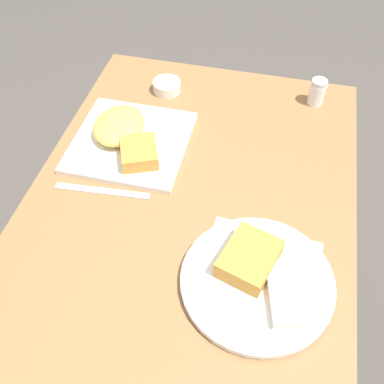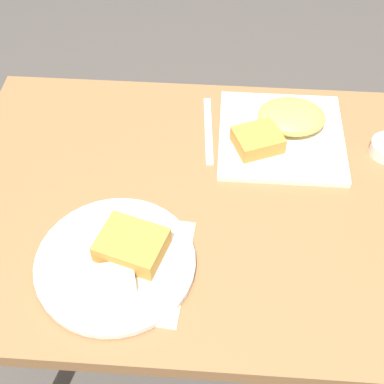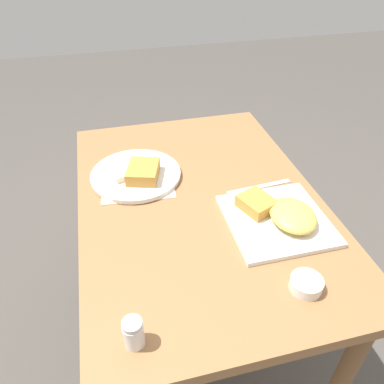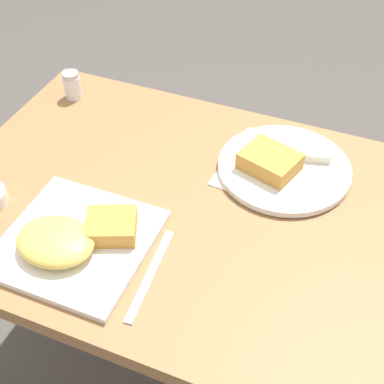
# 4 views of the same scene
# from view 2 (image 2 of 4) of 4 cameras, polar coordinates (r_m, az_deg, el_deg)

# --- Properties ---
(ground_plane) EXTENTS (8.00, 8.00, 0.00)m
(ground_plane) POSITION_cam_2_polar(r_m,az_deg,el_deg) (1.73, 1.09, -16.84)
(ground_plane) COLOR #4C4742
(dining_table) EXTENTS (1.04, 0.72, 0.76)m
(dining_table) POSITION_cam_2_polar(r_m,az_deg,el_deg) (1.16, 1.57, -3.70)
(dining_table) COLOR olive
(dining_table) RESTS_ON ground_plane
(menu_card) EXTENTS (0.21, 0.24, 0.00)m
(menu_card) POSITION_cam_2_polar(r_m,az_deg,el_deg) (0.99, -6.10, -7.84)
(menu_card) COLOR beige
(menu_card) RESTS_ON dining_table
(plate_square_near) EXTENTS (0.27, 0.27, 0.06)m
(plate_square_near) POSITION_cam_2_polar(r_m,az_deg,el_deg) (1.20, 9.58, 6.62)
(plate_square_near) COLOR white
(plate_square_near) RESTS_ON dining_table
(plate_oval_far) EXTENTS (0.29, 0.29, 0.05)m
(plate_oval_far) POSITION_cam_2_polar(r_m,az_deg,el_deg) (0.98, -7.91, -7.17)
(plate_oval_far) COLOR white
(plate_oval_far) RESTS_ON menu_card
(butter_knife) EXTENTS (0.03, 0.22, 0.00)m
(butter_knife) POSITION_cam_2_polar(r_m,az_deg,el_deg) (1.21, 1.76, 6.63)
(butter_knife) COLOR silver
(butter_knife) RESTS_ON dining_table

